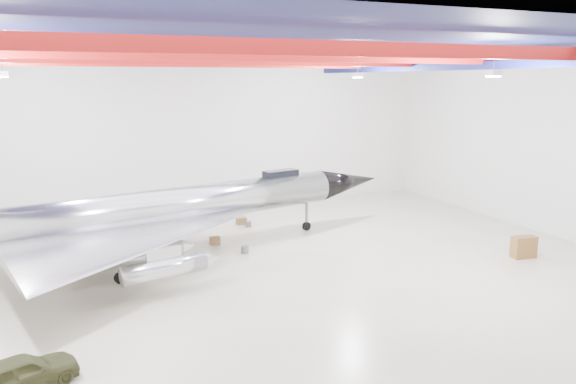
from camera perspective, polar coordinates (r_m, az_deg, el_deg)
name	(u,v)px	position (r m, az deg, el deg)	size (l,w,h in m)	color
floor	(235,272)	(28.33, -5.36, -8.12)	(40.00, 40.00, 0.00)	#BBAC95
wall_back	(173,135)	(41.50, -11.57, 5.71)	(40.00, 40.00, 0.00)	silver
wall_right	(548,145)	(37.86, 24.91, 4.36)	(30.00, 30.00, 0.00)	silver
ceiling	(231,44)	(26.76, -5.81, 14.69)	(40.00, 40.00, 0.00)	#0A0F38
ceiling_structure	(231,60)	(26.73, -5.78, 13.24)	(39.50, 29.50, 1.08)	#9C1311
jet_aircraft	(174,211)	(30.71, -11.53, -1.92)	(27.47, 19.09, 7.58)	silver
jeep	(21,373)	(19.85, -25.47, -16.28)	(1.36, 3.38, 1.15)	#32341A
desk	(524,247)	(32.82, 22.82, -5.17)	(1.28, 0.64, 1.18)	brown
crate_ply	(76,266)	(30.48, -20.72, -7.09)	(0.45, 0.36, 0.32)	olive
toolbox_red	(124,232)	(36.28, -16.34, -3.92)	(0.43, 0.34, 0.30)	maroon
engine_drum	(245,250)	(31.23, -4.41, -5.86)	(0.43, 0.43, 0.39)	#59595B
parts_bin	(241,221)	(37.32, -4.77, -2.94)	(0.66, 0.53, 0.46)	olive
crate_small	(133,248)	(32.86, -15.47, -5.52)	(0.33, 0.26, 0.23)	#59595B
oil_barrel	(215,241)	(33.06, -7.44, -4.92)	(0.60, 0.48, 0.42)	olive
spares_box	(248,224)	(36.66, -4.05, -3.26)	(0.41, 0.41, 0.37)	#59595B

